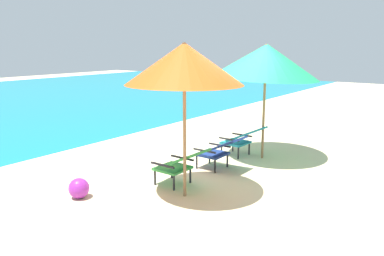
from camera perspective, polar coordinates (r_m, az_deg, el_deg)
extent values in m
plane|color=beige|center=(10.25, -17.12, -1.48)|extent=(40.00, 40.00, 0.00)
cube|color=#338E3D|center=(6.56, -2.90, -5.99)|extent=(0.53, 0.51, 0.04)
cube|color=#338E3D|center=(6.26, -0.35, -4.29)|extent=(0.53, 0.52, 0.27)
cylinder|color=black|center=(6.58, -5.54, -7.34)|extent=(0.04, 0.04, 0.26)
cylinder|color=black|center=(6.89, -3.04, -6.39)|extent=(0.04, 0.04, 0.26)
cylinder|color=black|center=(6.32, -2.71, -8.14)|extent=(0.04, 0.04, 0.26)
cylinder|color=black|center=(6.64, -0.25, -7.10)|extent=(0.04, 0.04, 0.26)
cube|color=black|center=(6.34, -4.43, -5.53)|extent=(0.04, 0.50, 0.03)
cube|color=black|center=(6.71, -1.47, -4.47)|extent=(0.04, 0.50, 0.03)
cube|color=navy|center=(7.40, 3.03, -3.87)|extent=(0.52, 0.50, 0.04)
cube|color=navy|center=(7.14, 5.50, -2.26)|extent=(0.52, 0.52, 0.27)
cylinder|color=black|center=(7.38, 0.70, -5.10)|extent=(0.04, 0.04, 0.26)
cylinder|color=black|center=(7.73, 2.63, -4.32)|extent=(0.04, 0.04, 0.26)
cylinder|color=black|center=(7.16, 3.43, -5.69)|extent=(0.04, 0.04, 0.26)
cylinder|color=black|center=(7.51, 5.29, -4.85)|extent=(0.04, 0.04, 0.26)
cube|color=black|center=(7.16, 1.88, -3.41)|extent=(0.03, 0.50, 0.03)
cube|color=black|center=(7.58, 4.13, -2.56)|extent=(0.03, 0.50, 0.03)
cube|color=teal|center=(8.30, 6.50, -2.15)|extent=(0.54, 0.52, 0.04)
cube|color=teal|center=(8.05, 8.75, -0.69)|extent=(0.54, 0.54, 0.27)
cylinder|color=black|center=(8.27, 4.43, -3.24)|extent=(0.04, 0.04, 0.26)
cylinder|color=black|center=(8.63, 6.09, -2.62)|extent=(0.04, 0.04, 0.26)
cylinder|color=black|center=(8.05, 6.90, -3.72)|extent=(0.04, 0.04, 0.26)
cylinder|color=black|center=(8.42, 8.49, -3.07)|extent=(0.04, 0.04, 0.26)
cube|color=black|center=(8.06, 5.53, -1.69)|extent=(0.05, 0.50, 0.03)
cube|color=black|center=(8.49, 7.47, -1.03)|extent=(0.05, 0.50, 0.03)
cylinder|color=olive|center=(5.86, -1.10, -1.95)|extent=(0.05, 0.05, 1.79)
cone|color=#EA5619|center=(5.69, -1.15, 9.56)|extent=(1.83, 1.83, 0.63)
sphere|color=#4C3823|center=(5.68, -1.16, 12.35)|extent=(0.07, 0.07, 0.07)
cylinder|color=olive|center=(8.04, 10.60, 1.47)|extent=(0.05, 0.05, 1.72)
cone|color=#1E9E60|center=(7.91, 10.93, 9.77)|extent=(2.71, 2.72, 0.76)
sphere|color=#4C3823|center=(7.90, 11.02, 11.97)|extent=(0.07, 0.07, 0.07)
sphere|color=purple|center=(6.25, -16.49, -8.59)|extent=(0.32, 0.32, 0.32)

